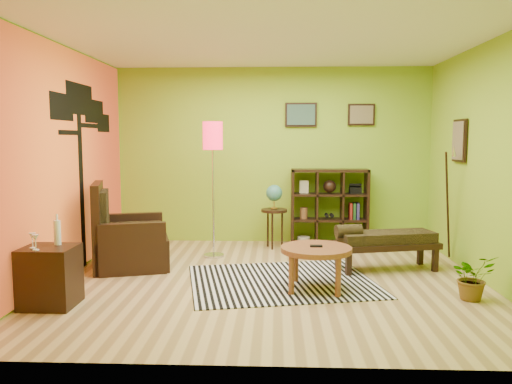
{
  "coord_description": "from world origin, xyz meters",
  "views": [
    {
      "loc": [
        0.07,
        -5.78,
        1.69
      ],
      "look_at": [
        -0.17,
        0.06,
        1.05
      ],
      "focal_mm": 35.0,
      "sensor_mm": 36.0,
      "label": 1
    }
  ],
  "objects_px": {
    "armchair": "(126,242)",
    "cube_shelf": "(330,207)",
    "side_cabinet": "(50,276)",
    "potted_plant": "(472,282)",
    "bench": "(384,240)",
    "globe_table": "(274,200)",
    "coffee_table": "(316,253)",
    "floor_lamp": "(213,148)"
  },
  "relations": [
    {
      "from": "armchair",
      "to": "cube_shelf",
      "type": "xyz_separation_m",
      "value": [
        2.8,
        1.5,
        0.26
      ]
    },
    {
      "from": "side_cabinet",
      "to": "potted_plant",
      "type": "xyz_separation_m",
      "value": [
        4.32,
        0.38,
        -0.12
      ]
    },
    {
      "from": "bench",
      "to": "cube_shelf",
      "type": "bearing_deg",
      "value": 109.22
    },
    {
      "from": "side_cabinet",
      "to": "bench",
      "type": "relative_size",
      "value": 0.67
    },
    {
      "from": "side_cabinet",
      "to": "globe_table",
      "type": "xyz_separation_m",
      "value": [
        2.23,
        2.77,
        0.43
      ]
    },
    {
      "from": "armchair",
      "to": "bench",
      "type": "height_order",
      "value": "armchair"
    },
    {
      "from": "side_cabinet",
      "to": "potted_plant",
      "type": "relative_size",
      "value": 1.91
    },
    {
      "from": "coffee_table",
      "to": "globe_table",
      "type": "distance_m",
      "value": 2.19
    },
    {
      "from": "armchair",
      "to": "side_cabinet",
      "type": "bearing_deg",
      "value": -101.6
    },
    {
      "from": "side_cabinet",
      "to": "bench",
      "type": "bearing_deg",
      "value": 22.72
    },
    {
      "from": "cube_shelf",
      "to": "bench",
      "type": "xyz_separation_m",
      "value": [
        0.52,
        -1.5,
        -0.21
      ]
    },
    {
      "from": "coffee_table",
      "to": "bench",
      "type": "relative_size",
      "value": 0.57
    },
    {
      "from": "cube_shelf",
      "to": "potted_plant",
      "type": "distance_m",
      "value": 2.94
    },
    {
      "from": "side_cabinet",
      "to": "globe_table",
      "type": "relative_size",
      "value": 0.94
    },
    {
      "from": "side_cabinet",
      "to": "cube_shelf",
      "type": "bearing_deg",
      "value": 44.18
    },
    {
      "from": "cube_shelf",
      "to": "potted_plant",
      "type": "bearing_deg",
      "value": -65.52
    },
    {
      "from": "side_cabinet",
      "to": "floor_lamp",
      "type": "bearing_deg",
      "value": 57.36
    },
    {
      "from": "floor_lamp",
      "to": "globe_table",
      "type": "xyz_separation_m",
      "value": [
        0.85,
        0.62,
        -0.81
      ]
    },
    {
      "from": "coffee_table",
      "to": "floor_lamp",
      "type": "bearing_deg",
      "value": 131.77
    },
    {
      "from": "globe_table",
      "to": "potted_plant",
      "type": "height_order",
      "value": "globe_table"
    },
    {
      "from": "coffee_table",
      "to": "armchair",
      "type": "distance_m",
      "value": 2.55
    },
    {
      "from": "armchair",
      "to": "coffee_table",
      "type": "bearing_deg",
      "value": -19.87
    },
    {
      "from": "side_cabinet",
      "to": "potted_plant",
      "type": "height_order",
      "value": "side_cabinet"
    },
    {
      "from": "coffee_table",
      "to": "armchair",
      "type": "bearing_deg",
      "value": 160.13
    },
    {
      "from": "bench",
      "to": "potted_plant",
      "type": "xyz_separation_m",
      "value": [
        0.68,
        -1.14,
        -0.2
      ]
    },
    {
      "from": "bench",
      "to": "coffee_table",
      "type": "bearing_deg",
      "value": -137.02
    },
    {
      "from": "coffee_table",
      "to": "globe_table",
      "type": "relative_size",
      "value": 0.81
    },
    {
      "from": "floor_lamp",
      "to": "coffee_table",
      "type": "bearing_deg",
      "value": -48.23
    },
    {
      "from": "floor_lamp",
      "to": "globe_table",
      "type": "distance_m",
      "value": 1.33
    },
    {
      "from": "potted_plant",
      "to": "side_cabinet",
      "type": "bearing_deg",
      "value": -174.98
    },
    {
      "from": "coffee_table",
      "to": "bench",
      "type": "height_order",
      "value": "bench"
    },
    {
      "from": "globe_table",
      "to": "cube_shelf",
      "type": "distance_m",
      "value": 0.93
    },
    {
      "from": "armchair",
      "to": "potted_plant",
      "type": "distance_m",
      "value": 4.17
    },
    {
      "from": "potted_plant",
      "to": "cube_shelf",
      "type": "bearing_deg",
      "value": 114.48
    },
    {
      "from": "floor_lamp",
      "to": "bench",
      "type": "xyz_separation_m",
      "value": [
        2.26,
        -0.63,
        -1.16
      ]
    },
    {
      "from": "coffee_table",
      "to": "potted_plant",
      "type": "distance_m",
      "value": 1.65
    },
    {
      "from": "bench",
      "to": "potted_plant",
      "type": "distance_m",
      "value": 1.35
    },
    {
      "from": "armchair",
      "to": "floor_lamp",
      "type": "xyz_separation_m",
      "value": [
        1.07,
        0.63,
        1.21
      ]
    },
    {
      "from": "armchair",
      "to": "side_cabinet",
      "type": "height_order",
      "value": "armchair"
    },
    {
      "from": "side_cabinet",
      "to": "globe_table",
      "type": "bearing_deg",
      "value": 51.13
    },
    {
      "from": "side_cabinet",
      "to": "globe_table",
      "type": "distance_m",
      "value": 3.58
    },
    {
      "from": "armchair",
      "to": "globe_table",
      "type": "relative_size",
      "value": 1.16
    }
  ]
}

